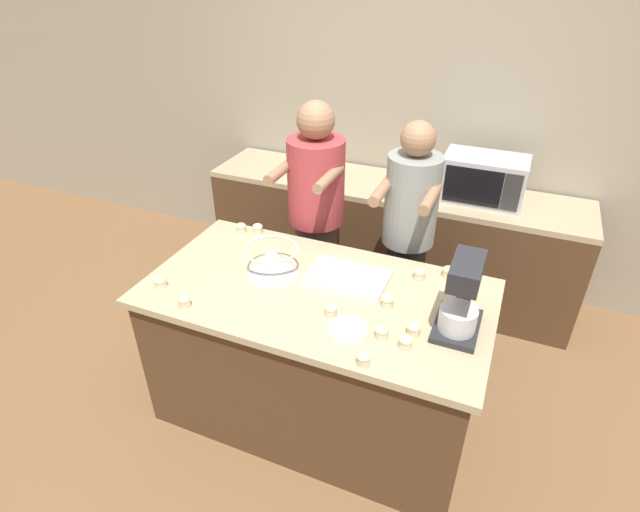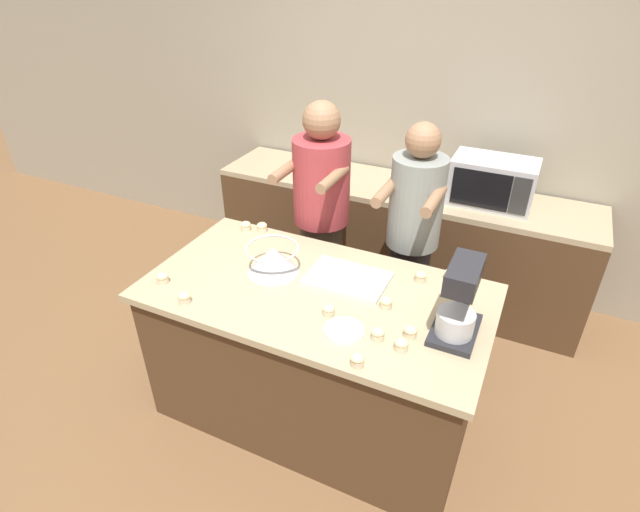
{
  "view_description": "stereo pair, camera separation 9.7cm",
  "coord_description": "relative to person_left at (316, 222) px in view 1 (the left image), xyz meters",
  "views": [
    {
      "loc": [
        0.83,
        -1.92,
        2.39
      ],
      "look_at": [
        0.0,
        0.05,
        1.06
      ],
      "focal_mm": 28.0,
      "sensor_mm": 36.0,
      "label": 1
    },
    {
      "loc": [
        0.91,
        -1.88,
        2.39
      ],
      "look_at": [
        0.0,
        0.05,
        1.06
      ],
      "focal_mm": 28.0,
      "sensor_mm": 36.0,
      "label": 2
    }
  ],
  "objects": [
    {
      "name": "island_counter",
      "position": [
        0.32,
        -0.73,
        -0.42
      ],
      "size": [
        1.79,
        0.94,
        0.88
      ],
      "color": "#4C331E",
      "rests_on": "ground_plane"
    },
    {
      "name": "cupcake_12",
      "position": [
        0.86,
        -0.88,
        0.05
      ],
      "size": [
        0.06,
        0.06,
        0.06
      ],
      "color": "beige",
      "rests_on": "island_counter"
    },
    {
      "name": "cupcake_2",
      "position": [
        0.69,
        -0.72,
        0.05
      ],
      "size": [
        0.06,
        0.06,
        0.06
      ],
      "color": "beige",
      "rests_on": "island_counter"
    },
    {
      "name": "cupcake_10",
      "position": [
        -0.26,
        -0.31,
        0.05
      ],
      "size": [
        0.06,
        0.06,
        0.06
      ],
      "color": "beige",
      "rests_on": "island_counter"
    },
    {
      "name": "small_plate",
      "position": [
        0.57,
        -0.98,
        0.03
      ],
      "size": [
        0.19,
        0.19,
        0.02
      ],
      "color": "white",
      "rests_on": "island_counter"
    },
    {
      "name": "cupcake_4",
      "position": [
        0.73,
        -0.95,
        0.05
      ],
      "size": [
        0.06,
        0.06,
        0.06
      ],
      "color": "beige",
      "rests_on": "island_counter"
    },
    {
      "name": "microwave_oven",
      "position": [
        0.95,
        0.71,
        0.18
      ],
      "size": [
        0.55,
        0.34,
        0.31
      ],
      "color": "#B7B7BC",
      "rests_on": "back_counter"
    },
    {
      "name": "cupcake_3",
      "position": [
        0.46,
        -0.89,
        0.05
      ],
      "size": [
        0.06,
        0.06,
        0.06
      ],
      "color": "beige",
      "rests_on": "island_counter"
    },
    {
      "name": "cupcake_1",
      "position": [
        -0.44,
        -1.02,
        0.05
      ],
      "size": [
        0.06,
        0.06,
        0.06
      ],
      "color": "beige",
      "rests_on": "island_counter"
    },
    {
      "name": "ground_plane",
      "position": [
        0.32,
        -0.73,
        -0.86
      ],
      "size": [
        16.0,
        16.0,
        0.0
      ],
      "primitive_type": "plane",
      "color": "brown"
    },
    {
      "name": "cupcake_5",
      "position": [
        -0.36,
        -0.35,
        0.05
      ],
      "size": [
        0.06,
        0.06,
        0.06
      ],
      "color": "beige",
      "rests_on": "island_counter"
    },
    {
      "name": "cupcake_11",
      "position": [
        -0.23,
        -1.11,
        0.05
      ],
      "size": [
        0.06,
        0.06,
        0.06
      ],
      "color": "beige",
      "rests_on": "island_counter"
    },
    {
      "name": "cupcake_8",
      "position": [
        0.92,
        -0.34,
        0.05
      ],
      "size": [
        0.06,
        0.06,
        0.06
      ],
      "color": "beige",
      "rests_on": "island_counter"
    },
    {
      "name": "cupcake_7",
      "position": [
        0.71,
        -1.15,
        0.05
      ],
      "size": [
        0.06,
        0.06,
        0.06
      ],
      "color": "beige",
      "rests_on": "island_counter"
    },
    {
      "name": "baking_tray",
      "position": [
        0.43,
        -0.58,
        0.04
      ],
      "size": [
        0.42,
        0.29,
        0.04
      ],
      "color": "silver",
      "rests_on": "island_counter"
    },
    {
      "name": "person_right",
      "position": [
        0.61,
        -0.0,
        -0.02
      ],
      "size": [
        0.33,
        0.5,
        1.6
      ],
      "color": "#232328",
      "rests_on": "ground_plane"
    },
    {
      "name": "mixing_bowl",
      "position": [
        0.03,
        -0.68,
        0.1
      ],
      "size": [
        0.29,
        0.29,
        0.15
      ],
      "color": "#BCBCC1",
      "rests_on": "island_counter"
    },
    {
      "name": "cupcake_6",
      "position": [
        1.03,
        -0.53,
        0.05
      ],
      "size": [
        0.06,
        0.06,
        0.06
      ],
      "color": "beige",
      "rests_on": "island_counter"
    },
    {
      "name": "cupcake_9",
      "position": [
        0.85,
        -0.98,
        0.05
      ],
      "size": [
        0.06,
        0.06,
        0.06
      ],
      "color": "beige",
      "rests_on": "island_counter"
    },
    {
      "name": "back_wall",
      "position": [
        0.32,
        1.06,
        0.49
      ],
      "size": [
        10.0,
        0.06,
        2.7
      ],
      "color": "gray",
      "rests_on": "ground_plane"
    },
    {
      "name": "back_counter",
      "position": [
        0.32,
        0.71,
        -0.42
      ],
      "size": [
        2.8,
        0.6,
        0.88
      ],
      "color": "#4C331E",
      "rests_on": "ground_plane"
    },
    {
      "name": "cupcake_0",
      "position": [
        0.78,
        -0.42,
        0.05
      ],
      "size": [
        0.06,
        0.06,
        0.06
      ],
      "color": "beige",
      "rests_on": "island_counter"
    },
    {
      "name": "stand_mixer",
      "position": [
        1.03,
        -0.76,
        0.19
      ],
      "size": [
        0.2,
        0.3,
        0.38
      ],
      "color": "#232328",
      "rests_on": "island_counter"
    },
    {
      "name": "person_left",
      "position": [
        0.0,
        0.0,
        0.0
      ],
      "size": [
        0.37,
        0.52,
        1.64
      ],
      "color": "brown",
      "rests_on": "ground_plane"
    }
  ]
}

